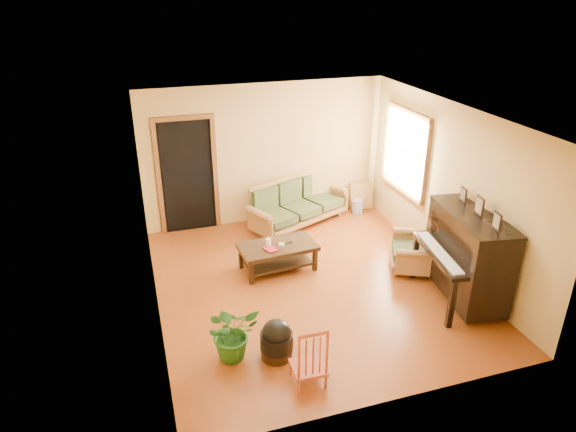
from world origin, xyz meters
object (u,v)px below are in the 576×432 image
object	(u,v)px
sofa	(299,203)
potted_plant	(232,332)
piano	(467,257)
footstool	(277,343)
armchair	(413,247)
ceramic_crock	(357,207)
coffee_table	(278,257)
red_chair	(308,353)

from	to	relation	value
sofa	potted_plant	xyz separation A→B (m)	(-1.97, -3.33, -0.06)
piano	footstool	size ratio (longest dim) A/B	3.69
armchair	potted_plant	bearing A→B (deg)	-134.27
piano	potted_plant	bearing A→B (deg)	-166.65
potted_plant	footstool	bearing A→B (deg)	-18.12
ceramic_crock	potted_plant	size ratio (longest dim) A/B	0.38
armchair	potted_plant	distance (m)	3.38
coffee_table	red_chair	size ratio (longest dim) A/B	1.48
armchair	footstool	world-z (taller)	armchair
piano	footstool	distance (m)	3.00
red_chair	potted_plant	bearing A→B (deg)	138.42
armchair	ceramic_crock	bearing A→B (deg)	112.83
coffee_table	footstool	world-z (taller)	coffee_table
sofa	ceramic_crock	xyz separation A→B (m)	(1.26, 0.13, -0.29)
coffee_table	ceramic_crock	world-z (taller)	coffee_table
coffee_table	footstool	distance (m)	2.10
footstool	ceramic_crock	distance (m)	4.54
coffee_table	armchair	distance (m)	2.15
sofa	ceramic_crock	size ratio (longest dim) A/B	7.21
coffee_table	ceramic_crock	distance (m)	2.67
sofa	coffee_table	world-z (taller)	sofa
footstool	coffee_table	bearing A→B (deg)	73.15
footstool	ceramic_crock	xyz separation A→B (m)	(2.73, 3.62, -0.06)
coffee_table	armchair	world-z (taller)	armchair
footstool	piano	bearing A→B (deg)	8.43
ceramic_crock	sofa	bearing A→B (deg)	-174.32
sofa	footstool	xyz separation A→B (m)	(-1.47, -3.50, -0.23)
sofa	potted_plant	size ratio (longest dim) A/B	2.75
armchair	sofa	bearing A→B (deg)	143.88
armchair	potted_plant	size ratio (longest dim) A/B	1.11
sofa	potted_plant	bearing A→B (deg)	-144.49
piano	footstool	bearing A→B (deg)	-162.70
sofa	red_chair	distance (m)	4.21
piano	ceramic_crock	distance (m)	3.24
piano	ceramic_crock	size ratio (longest dim) A/B	5.50
ceramic_crock	piano	bearing A→B (deg)	-86.25
red_chair	potted_plant	distance (m)	1.00
sofa	footstool	size ratio (longest dim) A/B	4.85
sofa	footstool	world-z (taller)	sofa
sofa	armchair	distance (m)	2.43
sofa	potted_plant	world-z (taller)	sofa
armchair	red_chair	xyz separation A→B (m)	(-2.43, -1.90, 0.00)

